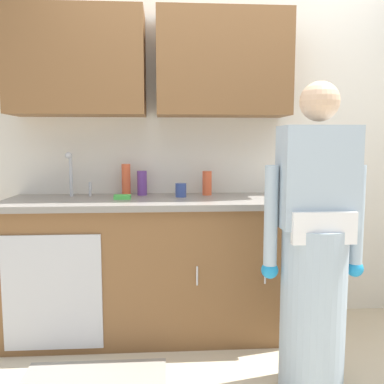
% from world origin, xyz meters
% --- Properties ---
extents(kitchen_wall_with_uppers, '(4.80, 0.44, 2.70)m').
position_xyz_m(kitchen_wall_with_uppers, '(-0.14, 0.99, 1.48)').
color(kitchen_wall_with_uppers, silver).
rests_on(kitchen_wall_with_uppers, ground).
extents(counter_cabinet, '(1.90, 0.62, 0.90)m').
position_xyz_m(counter_cabinet, '(-0.55, 0.70, 0.45)').
color(counter_cabinet, brown).
rests_on(counter_cabinet, ground).
extents(countertop, '(1.96, 0.66, 0.04)m').
position_xyz_m(countertop, '(-0.55, 0.70, 0.92)').
color(countertop, gray).
rests_on(countertop, counter_cabinet).
extents(sink, '(0.50, 0.36, 0.35)m').
position_xyz_m(sink, '(-1.08, 0.71, 0.93)').
color(sink, '#B7BABF').
rests_on(sink, counter_cabinet).
extents(person_at_sink, '(0.55, 0.34, 1.62)m').
position_xyz_m(person_at_sink, '(0.32, -0.04, 0.69)').
color(person_at_sink, white).
rests_on(person_at_sink, ground).
extents(bottle_dish_liquid, '(0.06, 0.06, 0.22)m').
position_xyz_m(bottle_dish_liquid, '(-0.74, 0.90, 1.05)').
color(bottle_dish_liquid, '#E05933').
rests_on(bottle_dish_liquid, countertop).
extents(bottle_water_short, '(0.07, 0.07, 0.17)m').
position_xyz_m(bottle_water_short, '(-0.62, 0.89, 1.03)').
color(bottle_water_short, '#66388C').
rests_on(bottle_water_short, countertop).
extents(bottle_soap, '(0.07, 0.07, 0.17)m').
position_xyz_m(bottle_soap, '(-0.16, 0.87, 1.03)').
color(bottle_soap, '#E05933').
rests_on(bottle_soap, countertop).
extents(cup_by_sink, '(0.08, 0.08, 0.09)m').
position_xyz_m(cup_by_sink, '(-0.35, 0.77, 0.99)').
color(cup_by_sink, '#33478C').
rests_on(cup_by_sink, countertop).
extents(sponge, '(0.11, 0.07, 0.03)m').
position_xyz_m(sponge, '(-0.74, 0.68, 0.96)').
color(sponge, '#4CBF4C').
rests_on(sponge, countertop).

